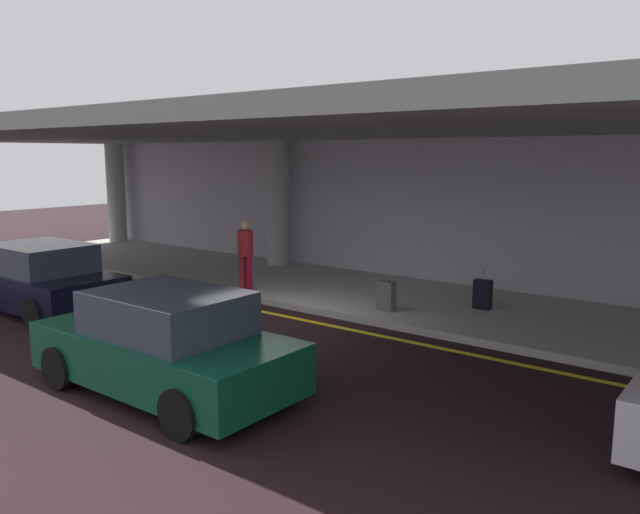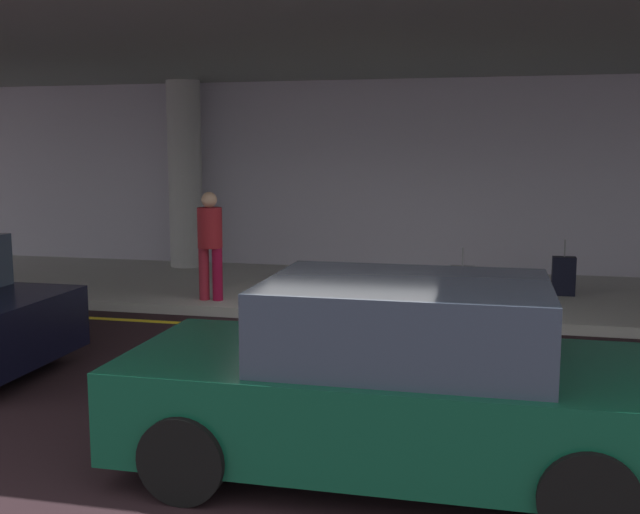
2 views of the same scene
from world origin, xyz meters
The scene contains 12 objects.
ground_plane centered at (0.00, 0.00, 0.00)m, with size 60.00×60.00×0.00m, color black.
sidewalk centered at (0.00, 3.10, 0.07)m, with size 26.00×4.20×0.15m, color #AAAAA2.
lane_stripe_yellow centered at (0.00, 0.51, 0.00)m, with size 26.00×0.14×0.01m, color yellow.
support_column_far_left centered at (-12.00, 4.64, 1.97)m, with size 0.66×0.66×3.65m, color #A5ACA6.
support_column_left_mid centered at (-4.00, 4.64, 1.97)m, with size 0.66×0.66×3.65m, color #A4A5A2.
ceiling_overhang centered at (0.00, 2.60, 3.95)m, with size 28.00×13.20×0.30m, color gray.
terminal_back_wall centered at (0.00, 5.35, 1.90)m, with size 26.00×0.30×3.80m, color #ADA8B8.
car_black centered at (-4.66, -2.41, 0.71)m, with size 4.10×1.92×1.50m.
car_dark_green centered at (1.27, -3.78, 0.71)m, with size 4.10×1.92×1.50m.
traveler_with_luggage centered at (-2.28, 1.49, 1.11)m, with size 0.38×0.38×1.68m.
suitcase_upright_primary centered at (1.55, 1.77, 0.46)m, with size 0.36×0.22×0.90m.
suitcase_upright_secondary centered at (3.10, 3.14, 0.46)m, with size 0.36×0.22×0.90m.
Camera 1 is at (8.24, -9.25, 3.40)m, focal length 35.08 mm.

